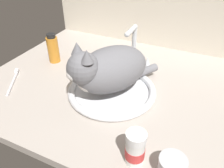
{
  "coord_description": "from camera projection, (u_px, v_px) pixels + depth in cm",
  "views": [
    {
      "loc": [
        22.47,
        -67.43,
        53.93
      ],
      "look_at": [
        -5.73,
        -6.68,
        7.0
      ],
      "focal_mm": 35.07,
      "sensor_mm": 36.0,
      "label": 1
    }
  ],
  "objects": [
    {
      "name": "pill_bottle",
      "position": [
        135.0,
        149.0,
        0.57
      ],
      "size": [
        5.39,
        5.39,
        10.31
      ],
      "color": "white",
      "rests_on": "countertop"
    },
    {
      "name": "amber_bottle",
      "position": [
        53.0,
        49.0,
        1.01
      ],
      "size": [
        5.16,
        5.16,
        13.71
      ],
      "color": "#C67A23",
      "rests_on": "countertop"
    },
    {
      "name": "toothbrush",
      "position": [
        13.0,
        81.0,
        0.89
      ],
      "size": [
        10.6,
        15.8,
        1.7
      ],
      "color": "silver",
      "rests_on": "countertop"
    },
    {
      "name": "countertop",
      "position": [
        132.0,
        90.0,
        0.88
      ],
      "size": [
        120.74,
        82.13,
        3.0
      ],
      "primitive_type": "cube",
      "color": "#ADA399",
      "rests_on": "ground"
    },
    {
      "name": "backsplash_wall",
      "position": [
        163.0,
        18.0,
        1.1
      ],
      "size": [
        120.74,
        2.4,
        36.47
      ],
      "primitive_type": "cube",
      "color": "beige",
      "rests_on": "ground"
    },
    {
      "name": "metal_jar",
      "position": [
        172.0,
        167.0,
        0.54
      ],
      "size": [
        7.09,
        7.09,
        5.82
      ],
      "color": "#B2B5BA",
      "rests_on": "countertop"
    },
    {
      "name": "cat",
      "position": [
        107.0,
        69.0,
        0.77
      ],
      "size": [
        29.48,
        36.0,
        19.93
      ],
      "color": "slate",
      "rests_on": "sink_basin"
    },
    {
      "name": "sink_basin",
      "position": [
        112.0,
        90.0,
        0.83
      ],
      "size": [
        33.46,
        33.46,
        2.57
      ],
      "color": "white",
      "rests_on": "countertop"
    },
    {
      "name": "faucet",
      "position": [
        133.0,
        51.0,
        0.96
      ],
      "size": [
        16.48,
        12.02,
        19.57
      ],
      "color": "silver",
      "rests_on": "countertop"
    }
  ]
}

